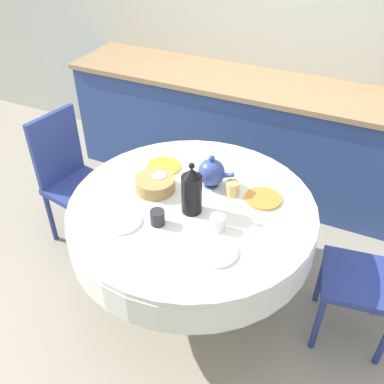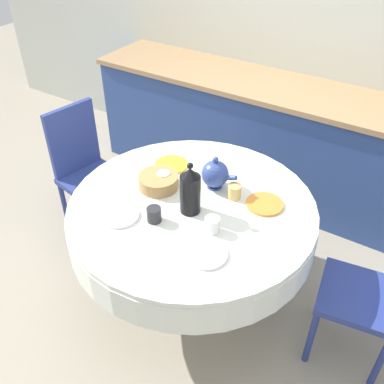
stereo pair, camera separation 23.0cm
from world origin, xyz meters
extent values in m
plane|color=#9E937F|center=(0.00, 0.00, 0.00)|extent=(12.00, 12.00, 0.00)
cube|color=beige|center=(0.00, 1.69, 1.30)|extent=(7.00, 0.05, 2.60)
cube|color=#2D4784|center=(0.00, 1.35, 0.44)|extent=(3.20, 0.60, 0.89)
cube|color=#A37F56|center=(0.00, 1.35, 0.91)|extent=(3.24, 0.64, 0.04)
cylinder|color=brown|center=(0.00, 0.00, 0.02)|extent=(0.44, 0.44, 0.04)
cylinder|color=brown|center=(0.00, 0.00, 0.29)|extent=(0.11, 0.11, 0.50)
cylinder|color=silver|center=(0.00, 0.00, 0.63)|extent=(1.38, 1.38, 0.18)
cylinder|color=silver|center=(0.00, 0.00, 0.74)|extent=(1.37, 1.37, 0.03)
cube|color=navy|center=(0.94, 0.14, 0.44)|extent=(0.46, 0.46, 0.04)
cylinder|color=navy|center=(0.80, -0.06, 0.21)|extent=(0.04, 0.04, 0.42)
cylinder|color=navy|center=(0.74, 0.29, 0.21)|extent=(0.04, 0.04, 0.42)
cylinder|color=navy|center=(1.14, -0.01, 0.21)|extent=(0.04, 0.04, 0.42)
cube|color=navy|center=(-0.94, 0.17, 0.44)|extent=(0.47, 0.47, 0.04)
cube|color=navy|center=(-1.12, 0.21, 0.71)|extent=(0.10, 0.38, 0.50)
cylinder|color=navy|center=(-0.73, 0.31, 0.21)|extent=(0.04, 0.04, 0.42)
cylinder|color=navy|center=(-0.80, -0.03, 0.21)|extent=(0.04, 0.04, 0.42)
cylinder|color=navy|center=(-1.08, 0.38, 0.21)|extent=(0.04, 0.04, 0.42)
cylinder|color=navy|center=(-1.14, 0.03, 0.21)|extent=(0.04, 0.04, 0.42)
cylinder|color=white|center=(-0.26, -0.30, 0.76)|extent=(0.21, 0.21, 0.01)
cylinder|color=#28282D|center=(-0.09, -0.22, 0.79)|extent=(0.08, 0.08, 0.08)
cylinder|color=white|center=(0.27, -0.29, 0.76)|extent=(0.21, 0.21, 0.01)
cylinder|color=white|center=(0.20, -0.13, 0.79)|extent=(0.08, 0.08, 0.08)
cylinder|color=yellow|center=(-0.31, 0.25, 0.76)|extent=(0.21, 0.21, 0.01)
cylinder|color=white|center=(-0.23, 0.06, 0.79)|extent=(0.08, 0.08, 0.08)
cylinder|color=orange|center=(0.34, 0.20, 0.76)|extent=(0.21, 0.21, 0.01)
cylinder|color=#DBB766|center=(0.17, 0.17, 0.79)|extent=(0.08, 0.08, 0.08)
cylinder|color=black|center=(0.02, -0.05, 0.86)|extent=(0.11, 0.11, 0.22)
cone|color=black|center=(0.02, -0.05, 1.00)|extent=(0.10, 0.10, 0.05)
sphere|color=black|center=(0.02, -0.05, 1.04)|extent=(0.03, 0.03, 0.03)
cylinder|color=#33478E|center=(0.03, 0.20, 0.76)|extent=(0.09, 0.09, 0.01)
sphere|color=#33478E|center=(0.03, 0.20, 0.84)|extent=(0.16, 0.16, 0.16)
cylinder|color=#33478E|center=(0.12, 0.20, 0.85)|extent=(0.09, 0.03, 0.06)
sphere|color=#33478E|center=(0.03, 0.20, 0.94)|extent=(0.03, 0.03, 0.03)
cylinder|color=#AD844C|center=(-0.25, 0.03, 0.79)|extent=(0.23, 0.23, 0.08)
camera|label=1|loc=(0.78, -1.66, 2.23)|focal=40.00mm
camera|label=2|loc=(0.98, -1.55, 2.23)|focal=40.00mm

